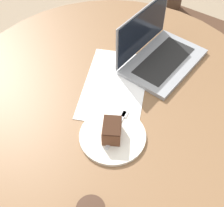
{
  "coord_description": "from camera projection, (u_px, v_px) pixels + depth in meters",
  "views": [
    {
      "loc": [
        -0.76,
        -0.32,
        1.66
      ],
      "look_at": [
        -0.11,
        -0.05,
        0.81
      ],
      "focal_mm": 50.0,
      "sensor_mm": 36.0,
      "label": 1
    }
  ],
  "objects": [
    {
      "name": "dining_table",
      "position": [
        112.0,
        104.0,
        1.29
      ],
      "size": [
        1.22,
        1.22,
        0.77
      ],
      "color": "brown",
      "rests_on": "ground_plane"
    },
    {
      "name": "plate",
      "position": [
        113.0,
        136.0,
        1.06
      ],
      "size": [
        0.23,
        0.23,
        0.01
      ],
      "color": "silver",
      "rests_on": "dining_table"
    },
    {
      "name": "paper_document",
      "position": [
        115.0,
        85.0,
        1.22
      ],
      "size": [
        0.43,
        0.31,
        0.0
      ],
      "rotation": [
        0.0,
        0.0,
        0.2
      ],
      "color": "white",
      "rests_on": "dining_table"
    },
    {
      "name": "cake_slice",
      "position": [
        112.0,
        130.0,
        1.03
      ],
      "size": [
        0.1,
        0.08,
        0.06
      ],
      "rotation": [
        0.0,
        0.0,
        0.31
      ],
      "color": "brown",
      "rests_on": "plate"
    },
    {
      "name": "fork",
      "position": [
        118.0,
        125.0,
        1.08
      ],
      "size": [
        0.17,
        0.03,
        0.0
      ],
      "rotation": [
        0.0,
        0.0,
        6.28
      ],
      "color": "silver",
      "rests_on": "plate"
    },
    {
      "name": "chair",
      "position": [
        184.0,
        24.0,
        1.94
      ],
      "size": [
        0.5,
        0.5,
        0.94
      ],
      "rotation": [
        0.0,
        0.0,
        9.22
      ],
      "color": "#472D1E",
      "rests_on": "ground_plane"
    },
    {
      "name": "laptop",
      "position": [
        158.0,
        54.0,
        1.28
      ],
      "size": [
        0.4,
        0.32,
        0.22
      ],
      "rotation": [
        0.0,
        0.0,
        9.15
      ],
      "color": "gray",
      "rests_on": "dining_table"
    },
    {
      "name": "ground_plane",
      "position": [
        112.0,
        177.0,
        1.81
      ],
      "size": [
        12.0,
        12.0,
        0.0
      ],
      "primitive_type": "plane",
      "color": "gray"
    }
  ]
}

